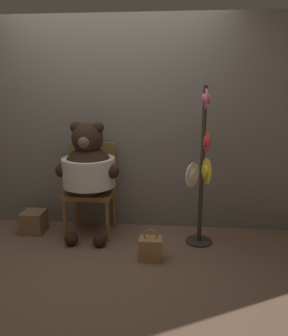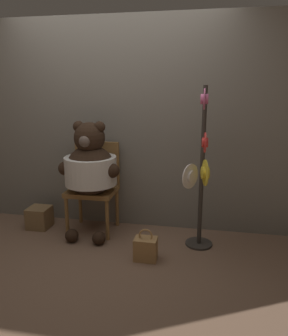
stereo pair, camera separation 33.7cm
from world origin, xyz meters
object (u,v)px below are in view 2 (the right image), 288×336
teddy_bear (90,167)px  hat_display_rack (201,175)px  chair (94,182)px  handbag_on_ground (146,248)px

teddy_bear → hat_display_rack: hat_display_rack is taller
chair → handbag_on_ground: (0.71, -0.61, -0.44)m
teddy_bear → handbag_on_ground: teddy_bear is taller
hat_display_rack → handbag_on_ground: 0.88m
teddy_bear → hat_display_rack: size_ratio=0.78×
chair → teddy_bear: size_ratio=0.79×
hat_display_rack → handbag_on_ground: (-0.48, -0.33, -0.66)m
teddy_bear → handbag_on_ground: 1.05m
chair → handbag_on_ground: chair is taller
chair → hat_display_rack: hat_display_rack is taller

